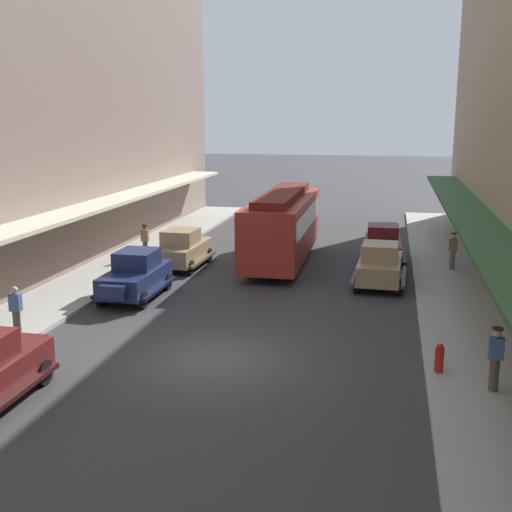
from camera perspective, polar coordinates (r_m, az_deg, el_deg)
ground_plane at (r=19.05m, az=-3.77°, el=-9.11°), size 200.00×200.00×0.00m
sidewalk_right at (r=18.58m, az=19.50°, el=-10.15°), size 3.00×60.00×0.15m
parked_car_0 at (r=25.37m, az=-10.67°, el=-1.58°), size 2.17×4.27×1.84m
parked_car_1 at (r=27.15m, az=10.97°, el=-0.68°), size 2.26×4.30×1.84m
parked_car_2 at (r=31.34m, az=11.20°, el=1.05°), size 2.21×4.28×1.84m
parked_car_4 at (r=30.06m, az=-6.54°, el=0.73°), size 2.23×4.29×1.84m
streetcar at (r=30.82m, az=2.37°, el=2.91°), size 2.63×9.63×3.46m
fire_hydrant at (r=18.24m, az=16.00°, el=-8.69°), size 0.24×0.24×0.82m
pedestrian_1 at (r=17.35m, az=20.53°, el=-8.53°), size 0.36×0.28×1.67m
pedestrian_2 at (r=21.46m, az=-20.57°, el=-4.62°), size 0.36×0.24×1.64m
pedestrian_3 at (r=31.63m, az=-9.85°, el=1.34°), size 0.36×0.28×1.67m
pedestrian_4 at (r=30.25m, az=17.12°, el=0.47°), size 0.36×0.28×1.67m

